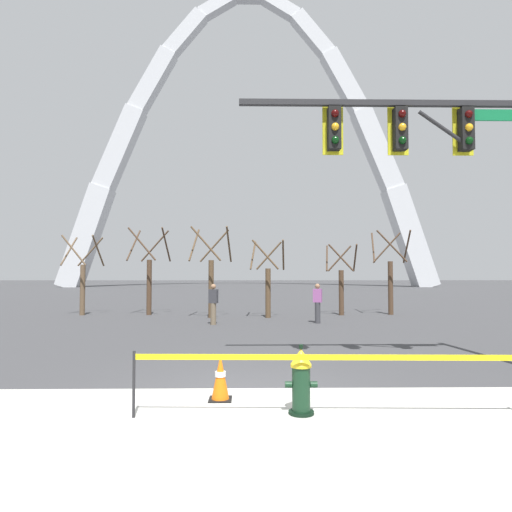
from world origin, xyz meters
TOP-DOWN VIEW (x-y plane):
  - ground_plane at (0.00, 0.00)m, footprint 240.00×240.00m
  - fire_hydrant at (0.78, -1.12)m, footprint 0.46×0.48m
  - caution_tape_barrier at (1.20, -1.34)m, footprint 5.57×0.21m
  - traffic_cone_by_hydrant at (-0.42, -0.42)m, footprint 0.36×0.36m
  - traffic_signal_gantry at (4.28, 1.64)m, footprint 6.42×0.44m
  - monument_arch at (0.00, 57.35)m, footprint 56.07×3.12m
  - tree_far_left at (-7.99, 13.78)m, footprint 1.77×1.78m
  - tree_left_mid at (-4.81, 13.86)m, footprint 1.93×1.94m
  - tree_center_left at (-1.69, 12.44)m, footprint 1.89×1.90m
  - tree_center_right at (0.89, 12.41)m, footprint 1.63×1.64m
  - tree_right_mid at (4.48, 13.57)m, footprint 1.58×1.59m
  - tree_far_right at (6.94, 13.81)m, footprint 1.88×1.89m
  - pedestrian_walking_left at (-1.36, 9.75)m, footprint 0.38×0.29m
  - pedestrian_standing_center at (2.80, 10.19)m, footprint 0.39×0.31m

SIDE VIEW (x-z plane):
  - ground_plane at x=0.00m, z-range 0.00..0.00m
  - traffic_cone_by_hydrant at x=-0.42m, z-range -0.01..0.72m
  - fire_hydrant at x=0.78m, z-range -0.03..0.96m
  - caution_tape_barrier at x=1.20m, z-range 0.18..1.11m
  - pedestrian_walking_left at x=-1.36m, z-range 0.02..1.61m
  - pedestrian_standing_center at x=2.80m, z-range 0.02..1.61m
  - tree_right_mid at x=4.48m, z-range -0.19..3.21m
  - tree_center_right at x=0.89m, z-range -0.20..3.31m
  - tree_far_left at x=-7.99m, z-range -0.21..3.61m
  - tree_far_right at x=6.94m, z-range -0.23..3.85m
  - tree_center_left at x=-1.69m, z-range -0.23..3.87m
  - tree_left_mid at x=-4.81m, z-range -0.23..3.96m
  - traffic_signal_gantry at x=4.28m, z-range 1.27..7.27m
  - monument_arch at x=0.00m, z-range -2.71..42.73m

